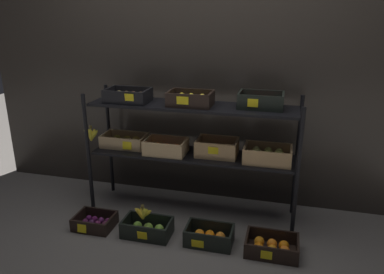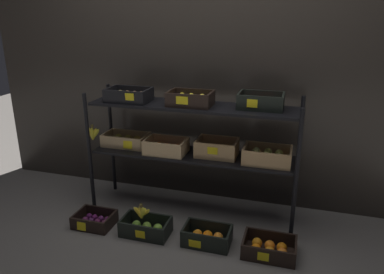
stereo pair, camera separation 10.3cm
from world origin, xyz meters
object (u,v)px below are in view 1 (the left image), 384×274
Objects in this scene: banana_bunch_loose at (143,213)px; crate_ground_orange at (209,237)px; crate_ground_apple_green at (147,229)px; crate_ground_right_orange at (272,247)px; crate_ground_plum at (95,223)px; display_rack at (193,132)px.

crate_ground_orange is at bearing 1.84° from banana_bunch_loose.
crate_ground_orange is (0.49, 0.01, 0.00)m from crate_ground_apple_green.
crate_ground_right_orange is at bearing 0.88° from banana_bunch_loose.
crate_ground_apple_green reaches higher than crate_ground_plum.
display_rack reaches higher than crate_ground_plum.
crate_ground_plum is at bearing -179.15° from crate_ground_orange.
crate_ground_right_orange reaches higher than crate_ground_plum.
banana_bunch_loose is (-0.28, -0.44, -0.54)m from display_rack.
crate_ground_plum is 2.01× the size of banana_bunch_loose.
banana_bunch_loose is at bearing -122.66° from display_rack.
crate_ground_orange is 0.94× the size of crate_ground_right_orange.
crate_ground_plum is 0.82× the size of crate_ground_right_orange.
crate_ground_apple_green is at bearing -178.31° from crate_ground_orange.
crate_ground_apple_green is 1.06× the size of crate_ground_orange.
crate_ground_orange is at bearing -61.04° from display_rack.
crate_ground_apple_green reaches higher than crate_ground_right_orange.
crate_ground_apple_green is (0.45, -0.00, 0.01)m from crate_ground_plum.
crate_ground_orange reaches higher than crate_ground_apple_green.
display_rack is at bearing 57.34° from banana_bunch_loose.
display_rack is 4.84× the size of crate_ground_right_orange.
crate_ground_apple_green is 0.14m from banana_bunch_loose.
crate_ground_apple_green is at bearing -0.06° from crate_ground_plum.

